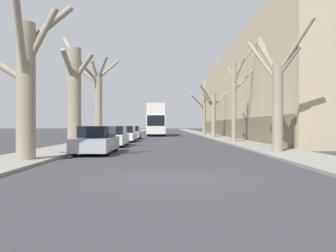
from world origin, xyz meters
TOP-DOWN VIEW (x-y plane):
  - ground_plane at (0.00, 0.00)m, footprint 300.00×300.00m
  - sidewalk_left at (-6.29, 50.00)m, footprint 2.88×120.00m
  - sidewalk_right at (6.29, 50.00)m, footprint 2.88×120.00m
  - building_facade_right at (12.72, 31.71)m, footprint 10.08×44.21m
  - street_tree_left_0 at (-5.74, 4.12)m, footprint 3.64×2.92m
  - street_tree_left_1 at (-5.78, 11.29)m, footprint 2.84×4.00m
  - street_tree_left_2 at (-5.97, 19.38)m, footprint 4.78×2.81m
  - street_tree_right_0 at (5.97, 8.30)m, footprint 2.47×4.10m
  - street_tree_right_1 at (6.00, 18.88)m, footprint 2.92×2.90m
  - street_tree_right_2 at (5.78, 30.43)m, footprint 4.19×3.92m
  - street_tree_right_3 at (5.95, 40.99)m, footprint 2.71×4.27m
  - double_decker_bus at (-1.23, 39.00)m, footprint 2.57×11.48m
  - parked_car_0 at (-3.75, 8.32)m, footprint 1.84×4.54m
  - parked_car_1 at (-3.75, 14.22)m, footprint 1.75×4.05m
  - parked_car_2 at (-3.75, 20.86)m, footprint 1.85×4.33m
  - parked_car_3 at (-3.75, 27.05)m, footprint 1.90×4.51m

SIDE VIEW (x-z plane):
  - ground_plane at x=0.00m, z-range 0.00..0.00m
  - sidewalk_left at x=-6.29m, z-range 0.00..0.12m
  - sidewalk_right at x=6.29m, z-range 0.00..0.12m
  - parked_car_2 at x=-3.75m, z-range -0.04..1.40m
  - parked_car_3 at x=-3.75m, z-range -0.04..1.40m
  - parked_car_1 at x=-3.75m, z-range -0.04..1.41m
  - parked_car_0 at x=-3.75m, z-range -0.04..1.43m
  - double_decker_bus at x=-1.23m, z-range 0.30..4.79m
  - street_tree_right_0 at x=5.97m, z-range -0.27..6.64m
  - street_tree_right_2 at x=5.78m, z-range 0.02..6.38m
  - street_tree_left_0 at x=-5.74m, z-range -0.13..6.62m
  - street_tree_left_1 at x=-5.78m, z-range -0.32..7.32m
  - street_tree_left_2 at x=-5.97m, z-range 0.02..7.42m
  - street_tree_right_3 at x=5.95m, z-range -0.54..8.08m
  - street_tree_right_1 at x=6.00m, z-range -0.41..8.38m
  - building_facade_right at x=12.72m, z-range -0.01..11.03m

